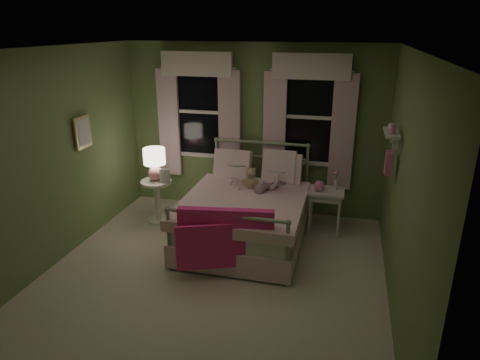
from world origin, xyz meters
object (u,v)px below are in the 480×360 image
(child_left, at_px, (234,167))
(child_right, at_px, (273,166))
(bed, at_px, (246,215))
(table_lamp, at_px, (155,161))
(nightstand_right, at_px, (326,197))
(teddy_bear, at_px, (251,180))
(nightstand_left, at_px, (157,195))

(child_left, xyz_separation_m, child_right, (0.56, 0.00, 0.06))
(child_left, bearing_deg, bed, 98.00)
(child_left, bearing_deg, child_right, 154.57)
(table_lamp, bearing_deg, child_right, 5.85)
(child_right, height_order, nightstand_right, child_right)
(bed, relative_size, child_left, 3.03)
(bed, distance_m, child_left, 0.74)
(teddy_bear, height_order, nightstand_right, teddy_bear)
(bed, distance_m, child_right, 0.78)
(child_right, distance_m, nightstand_right, 0.86)
(bed, relative_size, nightstand_left, 3.13)
(child_left, relative_size, teddy_bear, 2.12)
(child_left, height_order, nightstand_left, child_left)
(bed, relative_size, nightstand_right, 3.18)
(child_right, bearing_deg, teddy_bear, 54.42)
(nightstand_left, relative_size, table_lamp, 1.35)
(teddy_bear, relative_size, nightstand_right, 0.50)
(nightstand_left, bearing_deg, bed, -10.07)
(teddy_bear, bearing_deg, nightstand_right, 12.25)
(nightstand_left, relative_size, nightstand_right, 1.02)
(child_right, xyz_separation_m, teddy_bear, (-0.28, -0.16, -0.17))
(child_right, bearing_deg, nightstand_left, 30.77)
(bed, xyz_separation_m, nightstand_right, (1.03, 0.50, 0.17))
(child_left, relative_size, table_lamp, 1.39)
(child_right, bearing_deg, nightstand_right, -150.07)
(child_right, xyz_separation_m, nightstand_right, (0.75, 0.07, -0.41))
(child_right, distance_m, nightstand_left, 1.81)
(nightstand_left, bearing_deg, child_left, 8.64)
(bed, xyz_separation_m, table_lamp, (-1.45, 0.26, 0.58))
(child_right, relative_size, table_lamp, 1.64)
(bed, height_order, child_left, child_left)
(bed, height_order, child_right, child_right)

